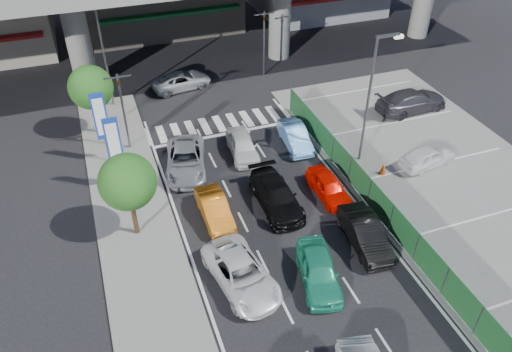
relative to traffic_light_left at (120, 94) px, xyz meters
name	(u,v)px	position (x,y,z in m)	size (l,w,h in m)	color
ground	(293,254)	(6.20, -12.00, -3.94)	(120.00, 120.00, 0.00)	black
parking_lot	(454,183)	(17.20, -10.00, -3.91)	(12.00, 28.00, 0.06)	slate
sidewalk_left	(138,233)	(-0.80, -8.00, -3.88)	(4.00, 30.00, 0.12)	slate
fence_run	(379,204)	(11.50, -11.00, -3.04)	(0.16, 22.00, 1.80)	#1B5026
traffic_light_left	(120,94)	(0.00, 0.00, 0.00)	(1.60, 1.24, 5.20)	#595B60
traffic_light_right	(264,28)	(11.70, 7.00, 0.00)	(1.60, 1.24, 5.20)	#595B60
street_lamp_right	(372,90)	(13.37, -6.00, 0.83)	(1.65, 0.22, 8.00)	#595B60
street_lamp_left	(105,43)	(-0.13, 6.00, 0.83)	(1.65, 0.22, 8.00)	#595B60
signboard_near	(114,144)	(-1.00, -4.01, -0.87)	(0.80, 0.14, 4.70)	#595B60
signboard_far	(101,119)	(-1.40, -1.01, -0.87)	(0.80, 0.14, 4.70)	#595B60
tree_near	(127,182)	(-0.80, -8.00, -0.55)	(2.80, 2.80, 4.80)	#382314
tree_far	(91,88)	(-1.60, 2.50, -0.55)	(2.80, 2.80, 4.80)	#382314
sedan_white_mid_left	(241,273)	(3.22, -12.92, -3.27)	(2.22, 4.82, 1.34)	white
taxi_teal_mid	(319,271)	(6.60, -13.99, -3.25)	(1.63, 4.05, 1.38)	#239C74
hatch_black_mid_right	(365,233)	(9.84, -12.54, -3.25)	(1.46, 4.19, 1.38)	black
taxi_orange_left	(215,209)	(3.30, -8.18, -3.31)	(1.32, 3.78, 1.24)	#BC6313
sedan_black_mid	(276,196)	(6.74, -8.32, -3.25)	(1.93, 4.76, 1.38)	black
taxi_orange_right	(329,187)	(9.83, -8.49, -3.32)	(1.45, 3.61, 1.23)	#E90D00
wagon_silver_front_left	(186,160)	(2.87, -3.38, -3.25)	(2.29, 4.97, 1.38)	#A4A7AB
sedan_white_front_mid	(242,146)	(6.56, -3.05, -3.27)	(1.56, 3.88, 1.32)	silver
kei_truck_front_right	(295,137)	(10.07, -3.15, -3.29)	(1.36, 3.89, 1.28)	#5B96DC
crossing_wagon_silver	(181,81)	(4.97, 7.03, -3.30)	(2.09, 4.54, 1.26)	#BABDC3
parked_sedan_white	(428,156)	(16.70, -7.94, -3.24)	(1.49, 3.71, 1.26)	white
parked_sedan_dgrey	(412,101)	(19.55, -1.92, -3.11)	(2.15, 5.30, 1.54)	#323237
traffic_cone	(383,168)	(13.74, -7.82, -3.49)	(0.40, 0.40, 0.78)	#CE480B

